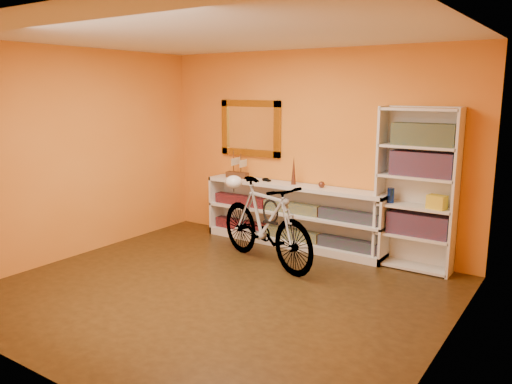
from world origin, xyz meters
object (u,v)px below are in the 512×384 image
Objects in this scene: bicycle at (265,222)px; console_unit at (292,215)px; helmet at (234,182)px; bookcase at (416,190)px.

console_unit is at bearing 26.31° from bicycle.
console_unit is 11.45× the size of helmet.
helmet is (-0.54, -0.58, 0.49)m from console_unit.
bookcase is at bearing 0.88° from console_unit.
console_unit is 1.71m from bookcase.
bookcase is 8.37× the size of helmet.
bookcase is 1.08× the size of bicycle.
helmet is (-0.64, 0.23, 0.39)m from bicycle.
helmet reaches higher than console_unit.
helmet is (-2.17, -0.61, -0.04)m from bookcase.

